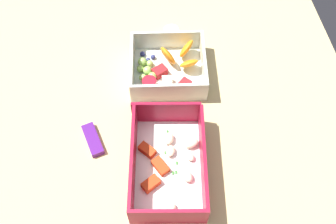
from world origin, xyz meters
TOP-DOWN VIEW (x-y plane):
  - table_surface at (0.00, 0.00)cm, footprint 80.00×80.00cm
  - pasta_container at (-12.54, 0.76)cm, footprint 22.26×15.39cm
  - fruit_bowl at (9.66, -1.77)cm, footprint 16.01×16.84cm
  - candy_bar at (-5.22, 14.50)cm, footprint 7.40×4.36cm
  - paper_cup_liner at (20.84, -3.88)cm, footprint 3.49×3.49cm

SIDE VIEW (x-z plane):
  - table_surface at x=0.00cm, z-range 0.00..2.00cm
  - candy_bar at x=-5.22cm, z-range 2.00..3.20cm
  - paper_cup_liner at x=20.84cm, z-range 2.00..3.69cm
  - fruit_bowl at x=9.66cm, z-range 1.18..6.68cm
  - pasta_container at x=-12.54cm, z-range 0.83..7.48cm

